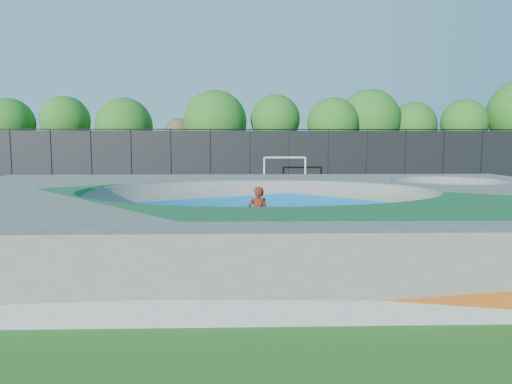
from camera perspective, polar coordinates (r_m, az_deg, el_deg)
ground at (r=14.24m, az=0.41°, el=-5.67°), size 120.00×120.00×0.00m
skate_deck at (r=14.11m, az=0.42°, el=-2.69°), size 22.00×14.00×1.50m
skater at (r=13.40m, az=0.26°, el=-2.83°), size 0.65×0.47×1.65m
skateboard at (r=13.55m, az=0.26°, el=-6.17°), size 0.81×0.38×0.05m
soccer_goal at (r=32.29m, az=3.62°, el=3.33°), size 3.03×0.12×2.00m
fence at (r=34.95m, az=-0.80°, el=4.71°), size 48.09×0.09×4.04m
treeline at (r=40.12m, az=2.83°, el=8.84°), size 53.91×7.43×8.64m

